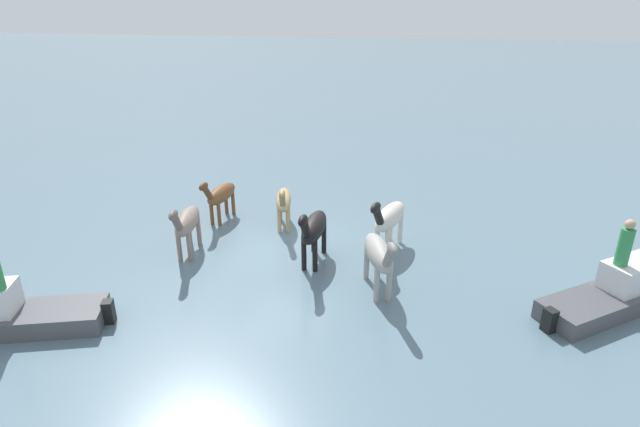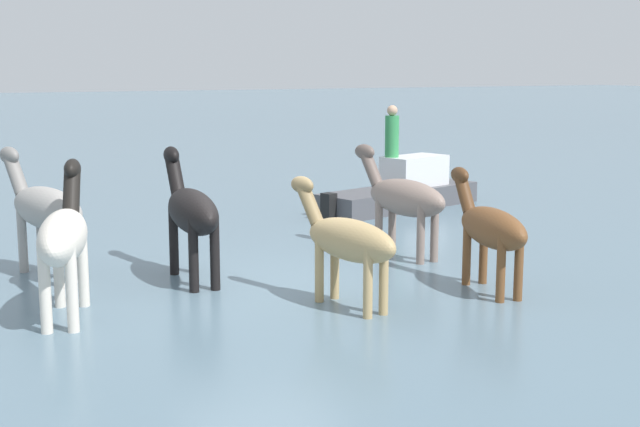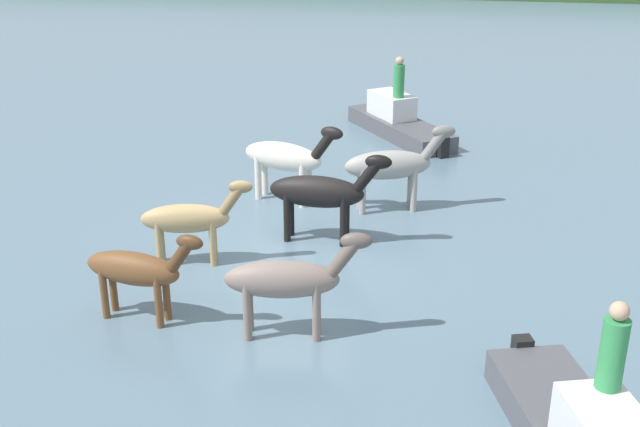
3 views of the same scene
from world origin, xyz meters
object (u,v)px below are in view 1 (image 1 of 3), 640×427
Objects in this scene: horse_chestnut_trailing at (283,201)px; person_helmsman_aft at (625,244)px; boat_dinghy_port at (616,296)px; horse_rear_stallion at (220,195)px; boat_motor_center at (5,318)px; horse_mid_herd at (187,222)px; horse_pinto_flank at (313,228)px; horse_dun_straggler at (379,255)px; horse_dark_mare at (389,218)px.

horse_chestnut_trailing is 1.86× the size of person_helmsman_aft.
horse_rear_stallion is at bearing 127.28° from boat_dinghy_port.
boat_motor_center is (7.04, -2.65, -0.64)m from horse_rear_stallion.
person_helmsman_aft is at bearing 125.44° from boat_dinghy_port.
boat_motor_center is (3.68, -14.31, 0.00)m from boat_dinghy_port.
boat_dinghy_port is 14.78m from boat_motor_center.
horse_mid_herd reaches higher than boat_motor_center.
horse_pinto_flank is (-0.14, 3.82, 0.06)m from horse_mid_herd.
horse_dun_straggler is 5.87m from person_helmsman_aft.
horse_chestnut_trailing is at bearing 124.40° from boat_dinghy_port.
horse_pinto_flank reaches higher than horse_chestnut_trailing.
horse_pinto_flank is (-1.26, -1.98, 0.01)m from horse_dun_straggler.
horse_chestnut_trailing is 0.53× the size of boat_dinghy_port.
horse_dun_straggler is at bearing -86.26° from person_helmsman_aft.
boat_dinghy_port is (0.77, 11.72, -0.72)m from horse_mid_herd.
boat_dinghy_port is (2.10, 5.83, -0.78)m from horse_dark_mare.
horse_pinto_flank is 0.56× the size of boat_motor_center.
person_helmsman_aft is (-0.03, -0.09, 1.42)m from boat_dinghy_port.
boat_motor_center is at bearing -39.59° from horse_mid_herd.
horse_rear_stallion is 0.89× the size of horse_dun_straggler.
horse_dun_straggler is at bearing 146.76° from boat_dinghy_port.
horse_rear_stallion is at bearing -106.42° from horse_chestnut_trailing.
horse_dun_straggler is (2.45, -0.09, -0.01)m from horse_dark_mare.
horse_dun_straggler is at bearing 14.32° from horse_dark_mare.
horse_dark_mare reaches higher than boat_dinghy_port.
horse_dun_straggler is 2.11× the size of person_helmsman_aft.
horse_pinto_flank is at bearing -162.18° from boat_motor_center.
horse_dark_mare is 1.14× the size of horse_rear_stallion.
horse_dark_mare is 5.97m from horse_rear_stallion.
horse_chestnut_trailing is 0.87× the size of horse_pinto_flank.
horse_rear_stallion is 4.49m from horse_pinto_flank.
horse_mid_herd reaches higher than horse_rear_stallion.
horse_dark_mare is at bearing -163.49° from boat_motor_center.
horse_pinto_flank reaches higher than horse_dun_straggler.
horse_rear_stallion reaches higher than horse_chestnut_trailing.
horse_mid_herd is 5.91m from horse_dun_straggler.
horse_pinto_flank is (2.32, 1.49, 0.15)m from horse_chestnut_trailing.
horse_chestnut_trailing is 0.88× the size of horse_dun_straggler.
horse_chestnut_trailing is (-2.46, 2.33, -0.09)m from horse_mid_herd.
horse_mid_herd is at bearing 139.62° from boat_dinghy_port.
horse_pinto_flank is 0.61× the size of boat_dinghy_port.
horse_pinto_flank is 2.13× the size of person_helmsman_aft.
person_helmsman_aft is at bearing 58.00° from horse_chestnut_trailing.
horse_rear_stallion is 0.54× the size of boat_dinghy_port.
boat_motor_center is at bearing 157.78° from boat_dinghy_port.
horse_chestnut_trailing reaches higher than boat_motor_center.
horse_rear_stallion is (-1.26, -5.83, -0.14)m from horse_dark_mare.
horse_rear_stallion is 0.88× the size of horse_pinto_flank.
horse_chestnut_trailing is 0.87× the size of horse_dark_mare.
boat_dinghy_port is at bearing 176.66° from boat_motor_center.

